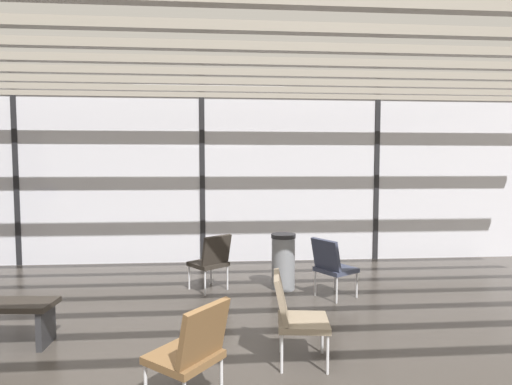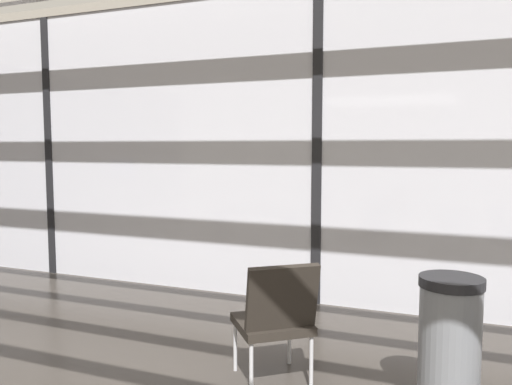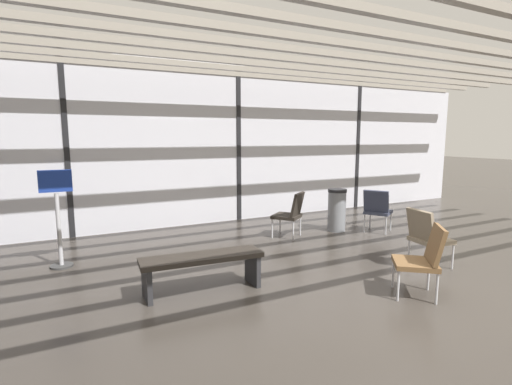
{
  "view_description": "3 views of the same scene",
  "coord_description": "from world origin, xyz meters",
  "px_view_note": "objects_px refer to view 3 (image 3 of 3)",
  "views": [
    {
      "loc": [
        0.44,
        -2.87,
        1.91
      ],
      "look_at": [
        1.13,
        6.16,
        1.31
      ],
      "focal_mm": 28.6,
      "sensor_mm": 36.0,
      "label": 1
    },
    {
      "loc": [
        1.36,
        0.09,
        1.63
      ],
      "look_at": [
        -0.69,
        5.21,
        1.13
      ],
      "focal_mm": 35.93,
      "sensor_mm": 36.0,
      "label": 2
    },
    {
      "loc": [
        -3.6,
        -2.77,
        1.91
      ],
      "look_at": [
        0.67,
        5.62,
        0.53
      ],
      "focal_mm": 26.82,
      "sensor_mm": 36.0,
      "label": 3
    }
  ],
  "objects_px": {
    "lounge_chair_0": "(423,257)",
    "trash_bin": "(337,210)",
    "waiting_bench": "(202,264)",
    "info_sign": "(58,222)",
    "lounge_chair_1": "(291,212)",
    "lounge_chair_3": "(377,208)",
    "parked_airplane": "(172,127)",
    "lounge_chair_2": "(427,234)"
  },
  "relations": [
    {
      "from": "info_sign",
      "to": "lounge_chair_0",
      "type": "bearing_deg",
      "value": -39.08
    },
    {
      "from": "parked_airplane",
      "to": "lounge_chair_3",
      "type": "height_order",
      "value": "parked_airplane"
    },
    {
      "from": "lounge_chair_2",
      "to": "info_sign",
      "type": "bearing_deg",
      "value": 70.02
    },
    {
      "from": "lounge_chair_0",
      "to": "waiting_bench",
      "type": "xyz_separation_m",
      "value": [
        -2.31,
        1.32,
        -0.13
      ]
    },
    {
      "from": "lounge_chair_0",
      "to": "info_sign",
      "type": "bearing_deg",
      "value": -90.04
    },
    {
      "from": "parked_airplane",
      "to": "info_sign",
      "type": "relative_size",
      "value": 9.56
    },
    {
      "from": "parked_airplane",
      "to": "lounge_chair_3",
      "type": "bearing_deg",
      "value": -71.94
    },
    {
      "from": "lounge_chair_1",
      "to": "waiting_bench",
      "type": "xyz_separation_m",
      "value": [
        -2.37,
        -1.72,
        -0.13
      ]
    },
    {
      "from": "lounge_chair_1",
      "to": "lounge_chair_0",
      "type": "bearing_deg",
      "value": 50.5
    },
    {
      "from": "parked_airplane",
      "to": "waiting_bench",
      "type": "distance_m",
      "value": 8.63
    },
    {
      "from": "lounge_chair_3",
      "to": "parked_airplane",
      "type": "bearing_deg",
      "value": -13.46
    },
    {
      "from": "lounge_chair_3",
      "to": "info_sign",
      "type": "distance_m",
      "value": 5.7
    },
    {
      "from": "parked_airplane",
      "to": "trash_bin",
      "type": "relative_size",
      "value": 16.0
    },
    {
      "from": "waiting_bench",
      "to": "parked_airplane",
      "type": "bearing_deg",
      "value": 81.56
    },
    {
      "from": "parked_airplane",
      "to": "lounge_chair_2",
      "type": "bearing_deg",
      "value": -81.01
    },
    {
      "from": "lounge_chair_0",
      "to": "info_sign",
      "type": "distance_m",
      "value": 4.99
    },
    {
      "from": "lounge_chair_3",
      "to": "waiting_bench",
      "type": "height_order",
      "value": "lounge_chair_3"
    },
    {
      "from": "lounge_chair_1",
      "to": "info_sign",
      "type": "distance_m",
      "value": 3.93
    },
    {
      "from": "parked_airplane",
      "to": "lounge_chair_0",
      "type": "distance_m",
      "value": 9.72
    },
    {
      "from": "trash_bin",
      "to": "lounge_chair_3",
      "type": "bearing_deg",
      "value": -36.28
    },
    {
      "from": "parked_airplane",
      "to": "lounge_chair_3",
      "type": "distance_m",
      "value": 7.54
    },
    {
      "from": "lounge_chair_2",
      "to": "waiting_bench",
      "type": "bearing_deg",
      "value": 86.11
    },
    {
      "from": "lounge_chair_0",
      "to": "parked_airplane",
      "type": "bearing_deg",
      "value": -138.09
    },
    {
      "from": "lounge_chair_1",
      "to": "parked_airplane",
      "type": "bearing_deg",
      "value": -123.8
    },
    {
      "from": "lounge_chair_0",
      "to": "info_sign",
      "type": "xyz_separation_m",
      "value": [
        -3.87,
        3.15,
        0.18
      ]
    },
    {
      "from": "parked_airplane",
      "to": "trash_bin",
      "type": "xyz_separation_m",
      "value": [
        1.64,
        -6.5,
        -1.79
      ]
    },
    {
      "from": "lounge_chair_2",
      "to": "parked_airplane",
      "type": "bearing_deg",
      "value": 16.05
    },
    {
      "from": "info_sign",
      "to": "waiting_bench",
      "type": "bearing_deg",
      "value": -49.39
    },
    {
      "from": "lounge_chair_0",
      "to": "lounge_chair_1",
      "type": "height_order",
      "value": "same"
    },
    {
      "from": "trash_bin",
      "to": "info_sign",
      "type": "bearing_deg",
      "value": 178.86
    },
    {
      "from": "lounge_chair_0",
      "to": "lounge_chair_2",
      "type": "relative_size",
      "value": 1.0
    },
    {
      "from": "waiting_bench",
      "to": "trash_bin",
      "type": "height_order",
      "value": "trash_bin"
    },
    {
      "from": "lounge_chair_0",
      "to": "lounge_chair_3",
      "type": "distance_m",
      "value": 3.14
    },
    {
      "from": "parked_airplane",
      "to": "trash_bin",
      "type": "bearing_deg",
      "value": -75.89
    },
    {
      "from": "lounge_chair_0",
      "to": "trash_bin",
      "type": "bearing_deg",
      "value": -161.75
    },
    {
      "from": "lounge_chair_2",
      "to": "lounge_chair_3",
      "type": "height_order",
      "value": "same"
    },
    {
      "from": "waiting_bench",
      "to": "info_sign",
      "type": "distance_m",
      "value": 2.42
    },
    {
      "from": "lounge_chair_2",
      "to": "waiting_bench",
      "type": "height_order",
      "value": "lounge_chair_2"
    },
    {
      "from": "info_sign",
      "to": "trash_bin",
      "type": "bearing_deg",
      "value": -1.14
    },
    {
      "from": "lounge_chair_0",
      "to": "lounge_chair_3",
      "type": "xyz_separation_m",
      "value": [
        1.8,
        2.58,
        0.0
      ]
    },
    {
      "from": "waiting_bench",
      "to": "info_sign",
      "type": "height_order",
      "value": "info_sign"
    },
    {
      "from": "info_sign",
      "to": "parked_airplane",
      "type": "bearing_deg",
      "value": 62.07
    }
  ]
}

